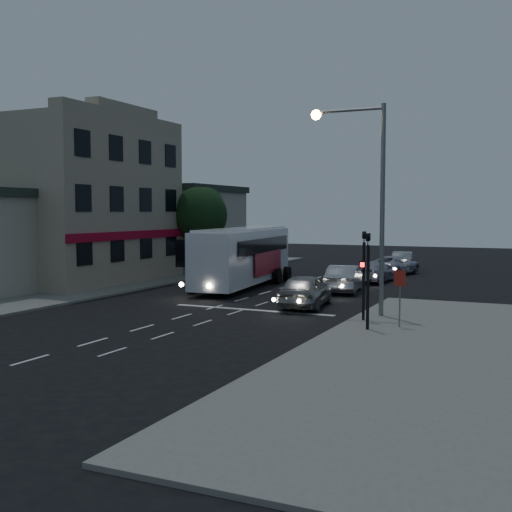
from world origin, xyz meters
The scene contains 17 objects.
ground centered at (0.00, 0.00, 0.00)m, with size 120.00×120.00×0.00m, color black.
sidewalk_near centered at (13.00, -4.00, 0.06)m, with size 12.00×24.00×0.12m, color slate.
sidewalk_far centered at (-13.00, 8.00, 0.06)m, with size 12.00×50.00×0.12m, color slate.
road_markings centered at (1.29, 3.31, 0.00)m, with size 8.00×30.55×0.01m.
tour_bus centered at (-2.29, 9.97, 1.94)m, with size 3.76×11.91×3.59m.
car_suv centered at (3.96, 3.80, 0.81)m, with size 1.91×4.76×1.62m, color gray.
car_sedan_a centered at (3.98, 10.17, 0.77)m, with size 1.63×4.69×1.54m, color #B2B2BA.
car_sedan_b centered at (4.28, 16.00, 0.67)m, with size 1.86×4.58×1.33m, color #A4A3B9.
car_sedan_c centered at (4.34, 21.44, 0.68)m, with size 2.27×4.92×1.37m, color #B8B7CC.
car_extra centered at (3.97, 26.08, 0.71)m, with size 1.50×4.30×1.42m, color #A3A8B2.
traffic_signal_main centered at (7.60, 0.78, 2.42)m, with size 0.25×0.35×4.10m.
traffic_signal_side centered at (8.30, -1.20, 2.42)m, with size 0.18×0.15×4.10m.
regulatory_sign centered at (9.30, -0.24, 1.60)m, with size 0.45×0.12×2.20m.
streetlight centered at (7.34, 2.20, 5.73)m, with size 3.32×0.44×9.00m.
main_building centered at (-13.96, 8.00, 5.16)m, with size 10.12×12.00×11.00m.
low_building_north centered at (-13.50, 20.00, 3.39)m, with size 9.40×9.40×6.50m.
street_tree centered at (-8.21, 15.02, 4.50)m, with size 4.00×4.00×6.20m.
Camera 1 is at (14.45, -24.84, 4.59)m, focal length 45.00 mm.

